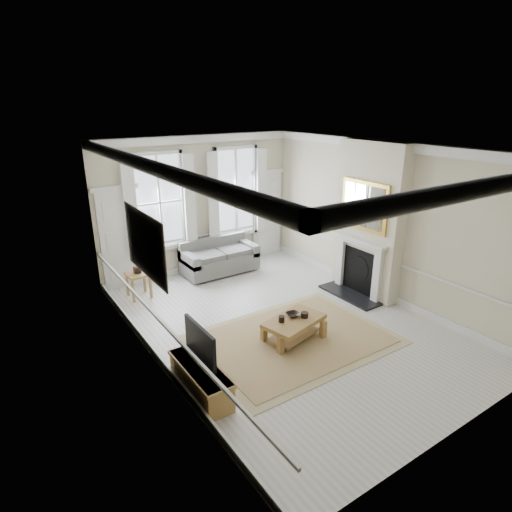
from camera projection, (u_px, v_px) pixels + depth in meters
floor at (284, 324)px, 8.47m from camera, size 7.20×7.20×0.00m
ceiling at (289, 148)px, 7.30m from camera, size 7.20×7.20×0.00m
back_wall at (199, 205)px, 10.70m from camera, size 5.20×0.00×5.20m
left_wall at (151, 272)px, 6.53m from camera, size 0.00×7.20×7.20m
right_wall at (382, 221)px, 9.24m from camera, size 0.00×7.20×7.20m
window_left at (159, 202)px, 10.04m from camera, size 1.26×0.20×2.20m
window_right at (236, 192)px, 11.14m from camera, size 1.26×0.20×2.20m
door_left at (120, 240)px, 9.79m from camera, size 0.90×0.08×2.30m
door_right at (267, 215)px, 11.92m from camera, size 0.90×0.08×2.30m
painting at (145, 244)px, 6.67m from camera, size 0.05×1.66×1.06m
chimney_breast at (369, 220)px, 9.30m from camera, size 0.35×1.70×3.38m
hearth at (350, 295)px, 9.66m from camera, size 0.55×1.50×0.05m
fireplace at (358, 264)px, 9.52m from camera, size 0.21×1.45×1.33m
mirror at (364, 206)px, 9.07m from camera, size 0.06×1.26×1.06m
sofa at (218, 259)px, 10.90m from camera, size 1.88×0.91×0.87m
side_table at (138, 277)px, 9.47m from camera, size 0.49×0.49×0.58m
rug at (293, 339)px, 7.90m from camera, size 3.50×2.60×0.02m
coffee_table at (294, 323)px, 7.78m from camera, size 1.27×0.92×0.43m
ceramic_pot_a at (282, 319)px, 7.65m from camera, size 0.11×0.11×0.11m
ceramic_pot_b at (305, 315)px, 7.81m from camera, size 0.14×0.14×0.10m
bowl at (293, 315)px, 7.85m from camera, size 0.27×0.27×0.06m
tv_stand at (201, 380)px, 6.38m from camera, size 0.42×1.31×0.47m
tv at (200, 343)px, 6.18m from camera, size 0.08×0.90×0.68m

